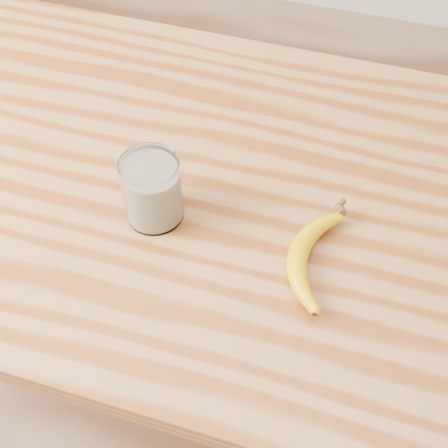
% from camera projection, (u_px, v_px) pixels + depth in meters
% --- Properties ---
extents(table, '(1.20, 0.80, 0.90)m').
position_uv_depth(table, '(156.00, 217.00, 1.15)').
color(table, '#976536').
rests_on(table, ground).
extents(smoothie_glass, '(0.09, 0.09, 0.11)m').
position_uv_depth(smoothie_glass, '(152.00, 191.00, 0.94)').
color(smoothie_glass, white).
rests_on(smoothie_glass, table).
extents(banana, '(0.10, 0.26, 0.03)m').
position_uv_depth(banana, '(298.00, 254.00, 0.92)').
color(banana, '#CEA100').
rests_on(banana, table).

